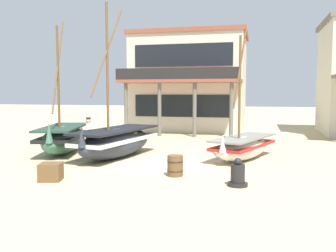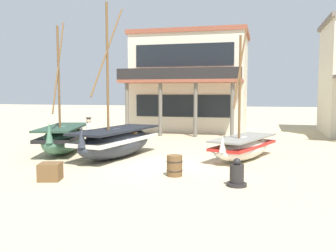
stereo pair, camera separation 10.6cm
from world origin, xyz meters
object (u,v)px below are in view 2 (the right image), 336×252
object	(u,v)px
fishing_boat_near_left	(244,146)
fisherman_by_hull	(89,137)
cargo_crate	(50,172)
harbor_building_main	(191,82)
fishing_boat_centre_large	(116,141)
fishing_boat_far_right	(63,138)
wooden_barrel	(175,166)
capstan_winch	(237,175)

from	to	relation	value
fishing_boat_near_left	fisherman_by_hull	distance (m)	6.68
cargo_crate	harbor_building_main	bearing A→B (deg)	85.63
fishing_boat_centre_large	fishing_boat_far_right	distance (m)	2.86
fishing_boat_far_right	harbor_building_main	bearing A→B (deg)	73.15
fishing_boat_centre_large	fishing_boat_far_right	size ratio (longest dim) A/B	1.06
fishing_boat_centre_large	wooden_barrel	world-z (taller)	fishing_boat_centre_large
fisherman_by_hull	cargo_crate	xyz separation A→B (m)	(0.89, -4.55, -0.56)
fishing_boat_centre_large	harbor_building_main	xyz separation A→B (m)	(0.85, 12.61, 2.85)
fishing_boat_near_left	fisherman_by_hull	bearing A→B (deg)	-173.42
fisherman_by_hull	cargo_crate	world-z (taller)	fisherman_by_hull
fishing_boat_far_right	harbor_building_main	distance (m)	12.93
fishing_boat_near_left	capstan_winch	world-z (taller)	fishing_boat_near_left
fishing_boat_centre_large	harbor_building_main	distance (m)	12.95
fishing_boat_centre_large	capstan_winch	xyz separation A→B (m)	(5.31, -3.69, -0.37)
wooden_barrel	fishing_boat_far_right	bearing A→B (deg)	150.74
fisherman_by_hull	harbor_building_main	distance (m)	12.92
capstan_winch	fishing_boat_centre_large	bearing A→B (deg)	145.20
fishing_boat_far_right	fisherman_by_hull	size ratio (longest dim) A/B	3.55
fishing_boat_near_left	fishing_boat_centre_large	size ratio (longest dim) A/B	0.84
fishing_boat_far_right	fishing_boat_centre_large	bearing A→B (deg)	-10.79
fishing_boat_near_left	wooden_barrel	bearing A→B (deg)	-118.73
fishing_boat_near_left	wooden_barrel	world-z (taller)	fishing_boat_near_left
fishing_boat_far_right	harbor_building_main	xyz separation A→B (m)	(3.66, 12.07, 2.85)
wooden_barrel	cargo_crate	xyz separation A→B (m)	(-3.67, -1.55, -0.07)
fishing_boat_centre_large	wooden_barrel	distance (m)	4.31
fisherman_by_hull	cargo_crate	size ratio (longest dim) A/B	2.55
fishing_boat_far_right	capstan_winch	world-z (taller)	fishing_boat_far_right
fishing_boat_near_left	harbor_building_main	bearing A→B (deg)	110.81
fisherman_by_hull	harbor_building_main	bearing A→B (deg)	80.02
fisherman_by_hull	fishing_boat_centre_large	bearing A→B (deg)	-6.84
fishing_boat_near_left	fisherman_by_hull	xyz separation A→B (m)	(-6.63, -0.76, 0.30)
fishing_boat_far_right	capstan_winch	distance (m)	9.17
harbor_building_main	fishing_boat_far_right	bearing A→B (deg)	-106.85
cargo_crate	harbor_building_main	world-z (taller)	harbor_building_main
fishing_boat_centre_large	harbor_building_main	bearing A→B (deg)	86.16
capstan_winch	wooden_barrel	size ratio (longest dim) A/B	1.20
fishing_boat_near_left	wooden_barrel	xyz separation A→B (m)	(-2.07, -3.77, -0.18)
fishing_boat_far_right	cargo_crate	size ratio (longest dim) A/B	9.07
fishing_boat_far_right	wooden_barrel	size ratio (longest dim) A/B	8.55
wooden_barrel	fisherman_by_hull	bearing A→B (deg)	146.65
fishing_boat_far_right	fisherman_by_hull	distance (m)	1.52
fishing_boat_centre_large	fisherman_by_hull	size ratio (longest dim) A/B	3.78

